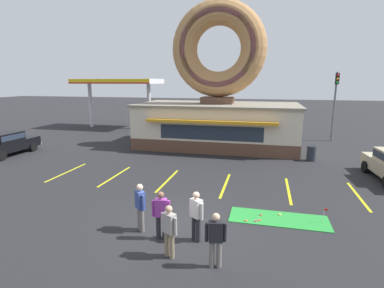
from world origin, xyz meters
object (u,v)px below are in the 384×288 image
pedestrian_clipboard_woman (161,213)px  pedestrian_hooded_kid (169,229)px  pedestrian_blue_sweater_man (140,205)px  pedestrian_beanie_man (196,214)px  traffic_light_pole (335,98)px  pedestrian_leather_jacket_man (216,238)px  putting_flag_pin (325,212)px  trash_bin (311,153)px  golf_ball (258,217)px  car_black (6,143)px

pedestrian_clipboard_woman → pedestrian_hooded_kid: bearing=-58.2°
pedestrian_blue_sweater_man → pedestrian_clipboard_woman: (0.87, -0.36, -0.04)m
pedestrian_blue_sweater_man → pedestrian_hooded_kid: (1.44, -1.27, -0.05)m
pedestrian_blue_sweater_man → pedestrian_beanie_man: (1.99, -0.19, -0.01)m
pedestrian_hooded_kid → traffic_light_pole: (8.15, 19.89, 2.83)m
pedestrian_leather_jacket_man → pedestrian_beanie_man: bearing=123.6°
putting_flag_pin → pedestrian_blue_sweater_man: bearing=-161.5°
pedestrian_blue_sweater_man → trash_bin: (6.98, 11.26, -0.43)m
pedestrian_clipboard_woman → traffic_light_pole: (8.72, 18.97, 2.81)m
golf_ball → car_black: car_black is taller
pedestrian_beanie_man → pedestrian_clipboard_woman: bearing=-171.7°
pedestrian_blue_sweater_man → traffic_light_pole: (9.59, 18.62, 2.78)m
pedestrian_leather_jacket_man → pedestrian_clipboard_woman: bearing=150.9°
car_black → pedestrian_blue_sweater_man: 15.52m
pedestrian_blue_sweater_man → pedestrian_hooded_kid: pedestrian_blue_sweater_man is taller
pedestrian_blue_sweater_man → pedestrian_beanie_man: pedestrian_blue_sweater_man is taller
putting_flag_pin → pedestrian_beanie_man: 4.84m
trash_bin → putting_flag_pin: bearing=-94.7°
pedestrian_hooded_kid → golf_ball: bearing=52.4°
traffic_light_pole → trash_bin: bearing=-109.6°
golf_ball → pedestrian_hooded_kid: size_ratio=0.03×
car_black → pedestrian_blue_sweater_man: (13.39, -7.84, 0.06)m
pedestrian_clipboard_woman → traffic_light_pole: bearing=65.3°
pedestrian_hooded_kid → car_black: bearing=148.4°
pedestrian_leather_jacket_man → traffic_light_pole: bearing=71.3°
pedestrian_clipboard_woman → trash_bin: size_ratio=1.67×
golf_ball → traffic_light_pole: size_ratio=0.01×
putting_flag_pin → pedestrian_clipboard_woman: (-5.36, -2.44, 0.46)m
pedestrian_blue_sweater_man → trash_bin: size_ratio=1.72×
car_black → pedestrian_beanie_man: 17.35m
car_black → traffic_light_pole: size_ratio=0.79×
trash_bin → traffic_light_pole: 8.44m
pedestrian_blue_sweater_man → pedestrian_clipboard_woman: 0.94m
pedestrian_clipboard_woman → traffic_light_pole: traffic_light_pole is taller
putting_flag_pin → golf_ball: bearing=-175.7°
pedestrian_hooded_kid → trash_bin: bearing=66.2°
golf_ball → pedestrian_hooded_kid: pedestrian_hooded_kid is taller
trash_bin → car_black: bearing=-170.5°
golf_ball → putting_flag_pin: putting_flag_pin is taller
pedestrian_clipboard_woman → trash_bin: pedestrian_clipboard_woman is taller
golf_ball → pedestrian_blue_sweater_man: size_ratio=0.02×
traffic_light_pole → car_black: bearing=-154.9°
pedestrian_leather_jacket_man → pedestrian_clipboard_woman: (-1.95, 1.09, 0.01)m
pedestrian_hooded_kid → trash_bin: size_ratio=1.64×
pedestrian_clipboard_woman → car_black: bearing=150.1°
pedestrian_blue_sweater_man → trash_bin: bearing=58.2°
car_black → pedestrian_leather_jacket_man: size_ratio=2.85×
pedestrian_leather_jacket_man → trash_bin: size_ratio=1.64×
trash_bin → traffic_light_pole: bearing=70.4°
golf_ball → traffic_light_pole: bearing=71.2°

